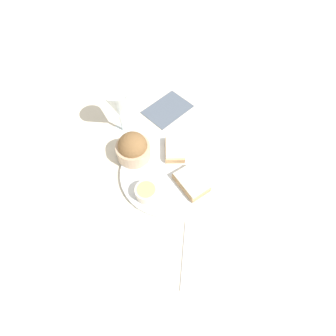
% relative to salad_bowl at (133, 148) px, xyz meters
% --- Properties ---
extents(ground_plane, '(4.00, 4.00, 0.00)m').
position_rel_salad_bowl_xyz_m(ground_plane, '(0.09, 0.07, -0.05)').
color(ground_plane, beige).
extents(dinner_plate, '(0.28, 0.28, 0.01)m').
position_rel_salad_bowl_xyz_m(dinner_plate, '(0.09, 0.07, -0.04)').
color(dinner_plate, silver).
rests_on(dinner_plate, ground_plane).
extents(salad_bowl, '(0.10, 0.10, 0.09)m').
position_rel_salad_bowl_xyz_m(salad_bowl, '(0.00, 0.00, 0.00)').
color(salad_bowl, tan).
rests_on(salad_bowl, dinner_plate).
extents(sauce_ramekin, '(0.06, 0.06, 0.03)m').
position_rel_salad_bowl_xyz_m(sauce_ramekin, '(0.14, -0.01, -0.02)').
color(sauce_ramekin, beige).
rests_on(sauce_ramekin, dinner_plate).
extents(cheese_toast_near, '(0.11, 0.09, 0.03)m').
position_rel_salad_bowl_xyz_m(cheese_toast_near, '(0.16, 0.12, -0.02)').
color(cheese_toast_near, tan).
rests_on(cheese_toast_near, dinner_plate).
extents(cheese_toast_far, '(0.10, 0.09, 0.03)m').
position_rel_salad_bowl_xyz_m(cheese_toast_far, '(0.03, 0.12, -0.02)').
color(cheese_toast_far, tan).
rests_on(cheese_toast_far, dinner_plate).
extents(wine_glass, '(0.08, 0.08, 0.17)m').
position_rel_salad_bowl_xyz_m(wine_glass, '(-0.12, -0.00, 0.06)').
color(wine_glass, silver).
rests_on(wine_glass, ground_plane).
extents(napkin, '(0.16, 0.19, 0.01)m').
position_rel_salad_bowl_xyz_m(napkin, '(-0.15, 0.17, -0.05)').
color(napkin, '#4C5666').
rests_on(napkin, ground_plane).
extents(fork, '(0.15, 0.09, 0.01)m').
position_rel_salad_bowl_xyz_m(fork, '(0.33, 0.03, -0.05)').
color(fork, silver).
rests_on(fork, ground_plane).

